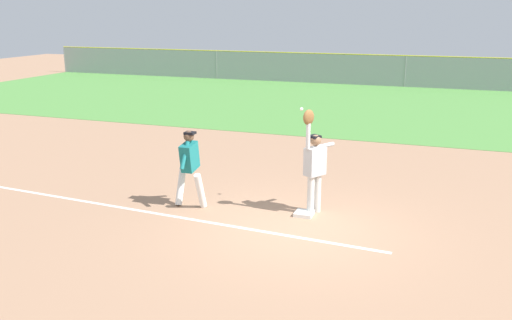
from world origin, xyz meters
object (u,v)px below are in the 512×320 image
(runner, at_px, (190,163))
(parked_car_white, at_px, (436,70))
(parked_car_red, at_px, (355,67))
(fielder, at_px, (314,163))
(first_base, at_px, (304,214))
(baseball, at_px, (302,109))

(runner, distance_m, parked_car_white, 26.28)
(parked_car_red, bearing_deg, fielder, -85.98)
(parked_car_red, xyz_separation_m, parked_car_white, (5.02, -0.00, 0.00))
(first_base, relative_size, parked_car_white, 0.09)
(fielder, xyz_separation_m, baseball, (-0.39, 0.33, 1.07))
(baseball, bearing_deg, first_base, -65.41)
(runner, height_order, parked_car_white, runner)
(runner, bearing_deg, parked_car_white, 81.10)
(first_base, distance_m, fielder, 1.11)
(baseball, distance_m, parked_car_red, 25.33)
(first_base, bearing_deg, baseball, 114.59)
(first_base, bearing_deg, parked_car_red, 97.60)
(runner, distance_m, parked_car_red, 25.97)
(parked_car_white, bearing_deg, fielder, -92.14)
(parked_car_red, bearing_deg, parked_car_white, -3.98)
(fielder, distance_m, parked_car_red, 25.67)
(fielder, bearing_deg, parked_car_red, -50.27)
(fielder, distance_m, runner, 2.71)
(fielder, relative_size, baseball, 30.81)
(first_base, height_order, fielder, fielder)
(baseball, relative_size, parked_car_white, 0.02)
(runner, bearing_deg, first_base, 7.14)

